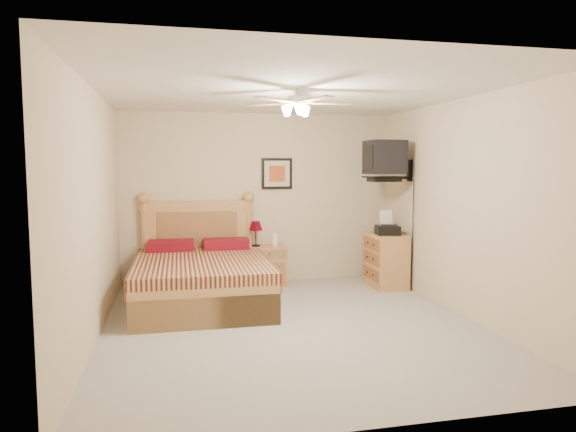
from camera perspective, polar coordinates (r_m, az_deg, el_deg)
The scene contains 17 objects.
floor at distance 5.68m, azimuth 0.51°, elevation -12.13°, with size 4.50×4.50×0.00m, color #9C988D.
ceiling at distance 5.47m, azimuth 0.54°, elevation 13.68°, with size 4.00×4.50×0.04m, color white.
wall_back at distance 7.64m, azimuth -3.26°, elevation 1.95°, with size 4.00×0.04×2.50m, color beige.
wall_front at distance 3.30m, azimuth 9.33°, elevation -2.77°, with size 4.00×0.04×2.50m, color beige.
wall_left at distance 5.36m, azimuth -20.81°, elevation 0.10°, with size 0.04×4.50×2.50m, color beige.
wall_right at distance 6.20m, azimuth 18.86°, elevation 0.84°, with size 0.04×4.50×2.50m, color beige.
bed at distance 6.49m, azimuth -9.64°, elevation -3.80°, with size 1.61×2.11×1.36m, color #AF7E4A, non-canonical shape.
nightstand at distance 7.53m, azimuth -2.31°, elevation -5.49°, with size 0.53×0.40×0.57m, color #BD7445.
table_lamp at distance 7.45m, azimuth -3.59°, elevation -1.97°, with size 0.20×0.20×0.37m, color #5E0212, non-canonical shape.
lotion_bottle at distance 7.49m, azimuth -1.49°, elevation -2.44°, with size 0.09×0.09×0.23m, color white.
framed_picture at distance 7.65m, azimuth -1.25°, elevation 4.73°, with size 0.46×0.04×0.46m, color black.
dresser at distance 7.53m, azimuth 10.85°, elevation -4.85°, with size 0.45×0.65×0.76m, color #BB7449.
fax_machine at distance 7.38m, azimuth 11.00°, elevation -0.76°, with size 0.31×0.33×0.33m, color black, non-canonical shape.
magazine_lower at distance 7.67m, azimuth 9.90°, elevation -1.67°, with size 0.20×0.27×0.03m, color #B4AB94.
magazine_upper at distance 7.67m, azimuth 10.00°, elevation -1.49°, with size 0.21×0.29×0.02m, color tan.
wall_tv at distance 7.25m, azimuth 11.77°, elevation 6.08°, with size 0.56×0.46×0.58m, color black, non-canonical shape.
ceiling_fan at distance 5.26m, azimuth 1.04°, elevation 12.48°, with size 1.14×1.14×0.28m, color silver, non-canonical shape.
Camera 1 is at (-1.21, -5.28, 1.72)m, focal length 32.00 mm.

